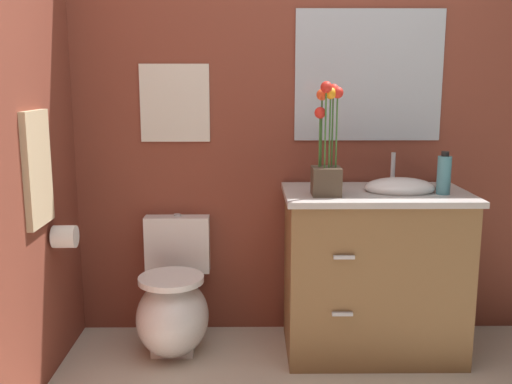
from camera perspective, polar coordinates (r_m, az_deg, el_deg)
name	(u,v)px	position (r m, az deg, el deg)	size (l,w,h in m)	color
wall_back	(340,113)	(3.28, 8.25, 7.70)	(3.95, 0.05, 2.50)	brown
toilet	(174,306)	(3.19, -8.07, -10.97)	(0.38, 0.59, 0.69)	white
vanity_cabinet	(374,270)	(3.14, 11.44, -7.54)	(0.94, 0.56, 1.05)	brown
flower_vase	(327,157)	(2.86, 6.95, 3.43)	(0.14, 0.14, 0.55)	#4C3D2D
soap_bottle	(444,174)	(3.03, 17.93, 1.65)	(0.07, 0.07, 0.21)	teal
wall_poster	(175,103)	(3.23, -7.96, 8.62)	(0.38, 0.01, 0.42)	silver
wall_mirror	(369,76)	(3.27, 10.99, 11.12)	(0.80, 0.01, 0.70)	#B2BCC6
hanging_towel	(37,169)	(2.79, -20.62, 2.15)	(0.03, 0.28, 0.52)	tan
toilet_paper_roll	(65,237)	(2.98, -18.22, -4.17)	(0.11, 0.11, 0.11)	white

